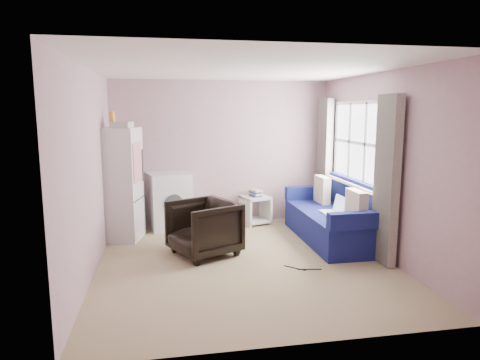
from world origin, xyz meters
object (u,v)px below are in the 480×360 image
object	(u,v)px
washing_machine	(169,199)
armchair	(204,225)
fridge	(120,183)
side_table	(255,208)
sofa	(337,218)

from	to	relation	value
washing_machine	armchair	bearing A→B (deg)	-86.96
armchair	fridge	size ratio (longest dim) A/B	0.43
armchair	washing_machine	world-z (taller)	washing_machine
side_table	sofa	bearing A→B (deg)	-47.96
side_table	sofa	xyz separation A→B (m)	(1.04, -1.16, 0.06)
armchair	washing_machine	distance (m)	1.57
armchair	fridge	xyz separation A→B (m)	(-1.19, 0.96, 0.46)
fridge	washing_machine	size ratio (longest dim) A/B	2.07
armchair	side_table	xyz separation A→B (m)	(1.06, 1.48, -0.13)
washing_machine	fridge	bearing A→B (deg)	-157.29
armchair	washing_machine	xyz separation A→B (m)	(-0.45, 1.50, 0.08)
washing_machine	side_table	size ratio (longest dim) A/B	1.56
fridge	side_table	world-z (taller)	fridge
side_table	sofa	world-z (taller)	sofa
fridge	side_table	bearing A→B (deg)	26.62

